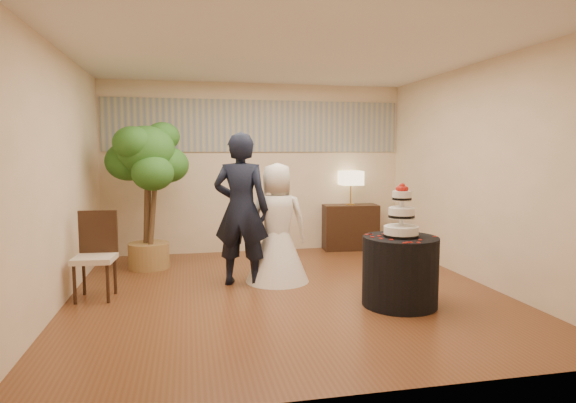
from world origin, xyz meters
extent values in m
cube|color=brown|center=(0.00, 0.00, 0.00)|extent=(5.00, 5.00, 0.00)
cube|color=white|center=(0.00, 0.00, 2.80)|extent=(5.00, 5.00, 0.00)
cube|color=beige|center=(0.00, 2.50, 1.40)|extent=(5.00, 0.06, 2.80)
cube|color=beige|center=(0.00, -2.50, 1.40)|extent=(5.00, 0.06, 2.80)
cube|color=beige|center=(-2.50, 0.00, 1.40)|extent=(0.06, 5.00, 2.80)
cube|color=beige|center=(2.50, 0.00, 1.40)|extent=(0.06, 5.00, 2.80)
cube|color=#95988D|center=(0.00, 2.48, 2.10)|extent=(4.90, 0.02, 0.85)
imported|color=black|center=(-0.49, 0.45, 0.96)|extent=(0.81, 0.67, 1.91)
imported|color=white|center=(-0.02, 0.51, 0.77)|extent=(0.87, 0.87, 1.54)
cylinder|color=black|center=(1.11, -0.73, 0.38)|extent=(0.87, 0.87, 0.76)
cube|color=black|center=(1.59, 2.29, 0.39)|extent=(0.96, 0.48, 0.77)
camera|label=1|loc=(-1.14, -5.50, 1.67)|focal=30.00mm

